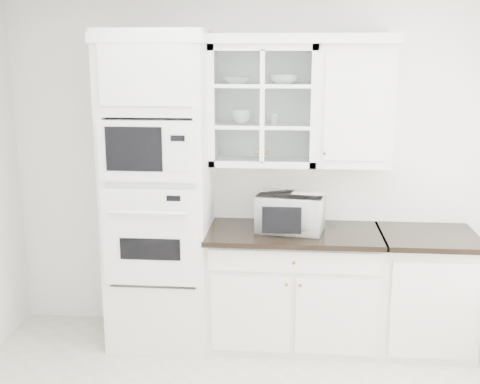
{
  "coord_description": "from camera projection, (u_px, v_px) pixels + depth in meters",
  "views": [
    {
      "loc": [
        0.25,
        -2.96,
        2.23
      ],
      "look_at": [
        -0.1,
        1.05,
        1.3
      ],
      "focal_mm": 45.0,
      "sensor_mm": 36.0,
      "label": 1
    }
  ],
  "objects": [
    {
      "name": "extra_base_cabinet",
      "position": [
        424.0,
        290.0,
        4.59
      ],
      "size": [
        0.72,
        0.67,
        0.92
      ],
      "color": "white",
      "rests_on": "ground"
    },
    {
      "name": "cup_a",
      "position": [
        241.0,
        116.0,
        4.55
      ],
      "size": [
        0.16,
        0.16,
        0.11
      ],
      "primitive_type": "imported",
      "rotation": [
        0.0,
        0.0,
        -0.14
      ],
      "color": "white",
      "rests_on": "upper_cabinet_glass"
    },
    {
      "name": "crown_molding",
      "position": [
        249.0,
        39.0,
        4.4
      ],
      "size": [
        2.14,
        0.38,
        0.07
      ],
      "primitive_type": "cube",
      "color": "white",
      "rests_on": "room_shell"
    },
    {
      "name": "bowl_a",
      "position": [
        236.0,
        80.0,
        4.48
      ],
      "size": [
        0.26,
        0.26,
        0.05
      ],
      "primitive_type": "imported",
      "rotation": [
        0.0,
        0.0,
        0.23
      ],
      "color": "white",
      "rests_on": "upper_cabinet_glass"
    },
    {
      "name": "upper_cabinet_glass",
      "position": [
        263.0,
        105.0,
        4.52
      ],
      "size": [
        0.8,
        0.33,
        0.9
      ],
      "color": "white",
      "rests_on": "room_shell"
    },
    {
      "name": "base_cabinet_run",
      "position": [
        293.0,
        286.0,
        4.68
      ],
      "size": [
        1.32,
        0.67,
        0.92
      ],
      "color": "white",
      "rests_on": "ground"
    },
    {
      "name": "cup_b",
      "position": [
        274.0,
        119.0,
        4.52
      ],
      "size": [
        0.11,
        0.11,
        0.08
      ],
      "primitive_type": "imported",
      "rotation": [
        0.0,
        0.0,
        0.29
      ],
      "color": "white",
      "rests_on": "upper_cabinet_glass"
    },
    {
      "name": "room_shell",
      "position": [
        248.0,
        135.0,
        3.42
      ],
      "size": [
        4.0,
        3.5,
        2.7
      ],
      "color": "white",
      "rests_on": "ground"
    },
    {
      "name": "bowl_b",
      "position": [
        284.0,
        79.0,
        4.45
      ],
      "size": [
        0.27,
        0.27,
        0.07
      ],
      "primitive_type": "imported",
      "rotation": [
        0.0,
        0.0,
        0.32
      ],
      "color": "white",
      "rests_on": "upper_cabinet_glass"
    },
    {
      "name": "countertop_microwave",
      "position": [
        291.0,
        212.0,
        4.54
      ],
      "size": [
        0.55,
        0.48,
        0.28
      ],
      "primitive_type": "imported",
      "rotation": [
        0.0,
        0.0,
        2.97
      ],
      "color": "white",
      "rests_on": "base_cabinet_run"
    },
    {
      "name": "upper_cabinet_solid",
      "position": [
        354.0,
        106.0,
        4.46
      ],
      "size": [
        0.55,
        0.33,
        0.9
      ],
      "primitive_type": "cube",
      "color": "white",
      "rests_on": "room_shell"
    },
    {
      "name": "oven_column",
      "position": [
        159.0,
        192.0,
        4.57
      ],
      "size": [
        0.76,
        0.68,
        2.4
      ],
      "color": "white",
      "rests_on": "ground"
    }
  ]
}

